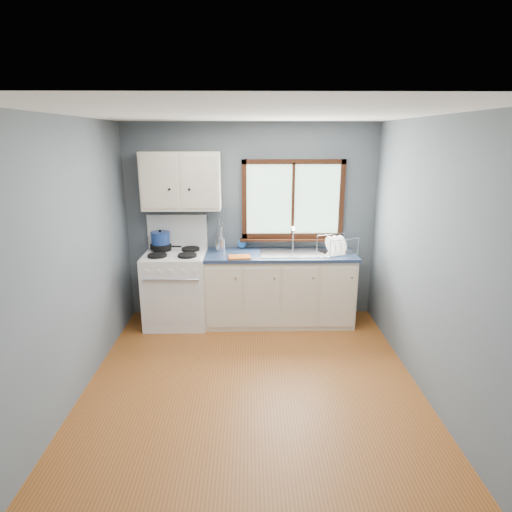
{
  "coord_description": "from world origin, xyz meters",
  "views": [
    {
      "loc": [
        -0.02,
        -3.64,
        2.32
      ],
      "look_at": [
        0.05,
        0.9,
        1.05
      ],
      "focal_mm": 30.0,
      "sensor_mm": 36.0,
      "label": 1
    }
  ],
  "objects_px": {
    "skillet": "(161,246)",
    "utensil_crock": "(221,244)",
    "stockpot": "(161,240)",
    "thermos": "(220,238)",
    "dish_rack": "(337,248)",
    "gas_range": "(176,286)",
    "sink": "(294,258)",
    "base_cabinets": "(279,292)"
  },
  "relations": [
    {
      "from": "gas_range",
      "to": "stockpot",
      "type": "xyz_separation_m",
      "value": [
        -0.2,
        0.15,
        0.57
      ]
    },
    {
      "from": "stockpot",
      "to": "thermos",
      "type": "relative_size",
      "value": 1.07
    },
    {
      "from": "thermos",
      "to": "gas_range",
      "type": "bearing_deg",
      "value": -158.9
    },
    {
      "from": "utensil_crock",
      "to": "gas_range",
      "type": "bearing_deg",
      "value": -165.8
    },
    {
      "from": "dish_rack",
      "to": "base_cabinets",
      "type": "bearing_deg",
      "value": 157.82
    },
    {
      "from": "base_cabinets",
      "to": "skillet",
      "type": "distance_m",
      "value": 1.61
    },
    {
      "from": "skillet",
      "to": "stockpot",
      "type": "xyz_separation_m",
      "value": [
        -0.0,
        0.02,
        0.08
      ]
    },
    {
      "from": "gas_range",
      "to": "base_cabinets",
      "type": "height_order",
      "value": "gas_range"
    },
    {
      "from": "thermos",
      "to": "dish_rack",
      "type": "height_order",
      "value": "thermos"
    },
    {
      "from": "base_cabinets",
      "to": "skillet",
      "type": "height_order",
      "value": "skillet"
    },
    {
      "from": "gas_range",
      "to": "utensil_crock",
      "type": "bearing_deg",
      "value": 14.2
    },
    {
      "from": "skillet",
      "to": "stockpot",
      "type": "relative_size",
      "value": 1.3
    },
    {
      "from": "sink",
      "to": "base_cabinets",
      "type": "bearing_deg",
      "value": 179.87
    },
    {
      "from": "base_cabinets",
      "to": "skillet",
      "type": "bearing_deg",
      "value": 175.66
    },
    {
      "from": "stockpot",
      "to": "thermos",
      "type": "xyz_separation_m",
      "value": [
        0.75,
        0.06,
        0.0
      ]
    },
    {
      "from": "skillet",
      "to": "dish_rack",
      "type": "bearing_deg",
      "value": 1.95
    },
    {
      "from": "utensil_crock",
      "to": "thermos",
      "type": "xyz_separation_m",
      "value": [
        -0.01,
        0.07,
        0.06
      ]
    },
    {
      "from": "stockpot",
      "to": "utensil_crock",
      "type": "distance_m",
      "value": 0.76
    },
    {
      "from": "sink",
      "to": "skillet",
      "type": "relative_size",
      "value": 2.07
    },
    {
      "from": "sink",
      "to": "dish_rack",
      "type": "distance_m",
      "value": 0.54
    },
    {
      "from": "sink",
      "to": "skillet",
      "type": "bearing_deg",
      "value": 176.11
    },
    {
      "from": "base_cabinets",
      "to": "thermos",
      "type": "bearing_deg",
      "value": 165.5
    },
    {
      "from": "gas_range",
      "to": "sink",
      "type": "height_order",
      "value": "gas_range"
    },
    {
      "from": "stockpot",
      "to": "utensil_crock",
      "type": "relative_size",
      "value": 0.75
    },
    {
      "from": "base_cabinets",
      "to": "sink",
      "type": "distance_m",
      "value": 0.48
    },
    {
      "from": "utensil_crock",
      "to": "dish_rack",
      "type": "relative_size",
      "value": 0.81
    },
    {
      "from": "thermos",
      "to": "dish_rack",
      "type": "xyz_separation_m",
      "value": [
        1.46,
        -0.19,
        -0.09
      ]
    },
    {
      "from": "sink",
      "to": "thermos",
      "type": "distance_m",
      "value": 0.98
    },
    {
      "from": "stockpot",
      "to": "base_cabinets",
      "type": "bearing_deg",
      "value": -5.08
    },
    {
      "from": "utensil_crock",
      "to": "thermos",
      "type": "relative_size",
      "value": 1.43
    },
    {
      "from": "skillet",
      "to": "stockpot",
      "type": "bearing_deg",
      "value": 108.85
    },
    {
      "from": "utensil_crock",
      "to": "dish_rack",
      "type": "bearing_deg",
      "value": -4.74
    },
    {
      "from": "sink",
      "to": "skillet",
      "type": "xyz_separation_m",
      "value": [
        -1.68,
        0.11,
        0.13
      ]
    },
    {
      "from": "sink",
      "to": "dish_rack",
      "type": "xyz_separation_m",
      "value": [
        0.53,
        0.0,
        0.12
      ]
    },
    {
      "from": "skillet",
      "to": "dish_rack",
      "type": "height_order",
      "value": "dish_rack"
    },
    {
      "from": "skillet",
      "to": "utensil_crock",
      "type": "distance_m",
      "value": 0.75
    },
    {
      "from": "sink",
      "to": "dish_rack",
      "type": "height_order",
      "value": "sink"
    },
    {
      "from": "stockpot",
      "to": "gas_range",
      "type": "bearing_deg",
      "value": -37.88
    },
    {
      "from": "gas_range",
      "to": "stockpot",
      "type": "distance_m",
      "value": 0.62
    },
    {
      "from": "gas_range",
      "to": "thermos",
      "type": "distance_m",
      "value": 0.82
    },
    {
      "from": "skillet",
      "to": "utensil_crock",
      "type": "xyz_separation_m",
      "value": [
        0.75,
        0.01,
        0.02
      ]
    },
    {
      "from": "utensil_crock",
      "to": "dish_rack",
      "type": "xyz_separation_m",
      "value": [
        1.45,
        -0.12,
        -0.03
      ]
    }
  ]
}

